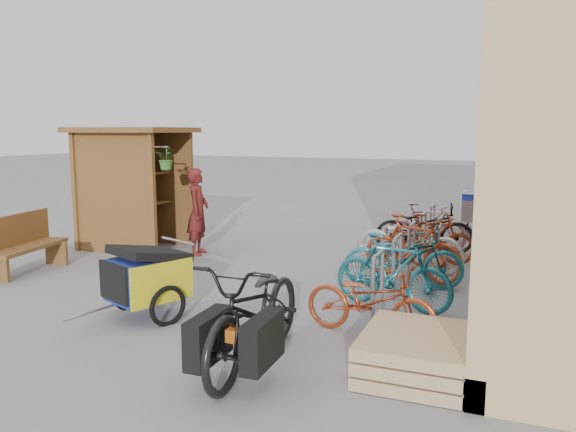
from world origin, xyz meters
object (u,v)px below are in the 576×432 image
at_px(bike_3, 412,248).
at_px(bike_6, 424,228).
at_px(bike_0, 370,301).
at_px(bike_7, 425,227).
at_px(child_trailer, 147,276).
at_px(bike_5, 431,239).
at_px(bike_4, 410,241).
at_px(bench, 24,243).
at_px(cargo_bike, 256,312).
at_px(pallet_stack, 416,354).
at_px(shopping_carts, 476,208).
at_px(bike_1, 393,272).
at_px(kiosk, 129,171).
at_px(person_kiosk, 198,212).
at_px(bike_2, 403,257).

height_order(bike_3, bike_6, bike_3).
xyz_separation_m(bike_0, bike_7, (-0.11, 4.89, 0.06)).
distance_m(child_trailer, bike_6, 5.78).
xyz_separation_m(bike_5, bike_7, (-0.26, 1.05, 0.03)).
bearing_deg(bike_4, bench, 126.71).
height_order(bench, cargo_bike, cargo_bike).
xyz_separation_m(pallet_stack, bike_3, (-0.64, 3.49, 0.31)).
distance_m(cargo_bike, bike_7, 6.18).
distance_m(shopping_carts, bike_1, 6.43).
distance_m(cargo_bike, bike_3, 3.99).
xyz_separation_m(bike_1, bike_7, (-0.14, 3.79, -0.02)).
bearing_deg(kiosk, bike_0, -28.31).
bearing_deg(bike_0, shopping_carts, 3.54).
bearing_deg(person_kiosk, bike_2, -116.86).
relative_size(person_kiosk, bike_6, 0.89).
bearing_deg(bike_0, bike_6, 9.86).
relative_size(bench, bike_3, 0.93).
bearing_deg(kiosk, pallet_stack, -31.66).
relative_size(pallet_stack, shopping_carts, 0.79).
distance_m(person_kiosk, bike_5, 4.31).
relative_size(kiosk, cargo_bike, 1.15).
distance_m(pallet_stack, bike_4, 4.20).
distance_m(bike_0, bike_6, 4.75).
xyz_separation_m(shopping_carts, bike_1, (-0.63, -6.40, -0.08)).
distance_m(bench, bike_4, 6.42).
height_order(bench, bike_3, bike_3).
height_order(bike_1, bike_3, bike_3).
distance_m(bench, bike_2, 6.16).
height_order(bench, child_trailer, bench).
bearing_deg(bike_7, kiosk, 100.17).
bearing_deg(person_kiosk, shopping_carts, -61.45).
bearing_deg(bike_0, bike_2, 9.28).
distance_m(shopping_carts, bike_3, 4.89).
relative_size(kiosk, person_kiosk, 1.52).
height_order(bike_2, bike_3, bike_3).
xyz_separation_m(pallet_stack, child_trailer, (-3.43, 0.46, 0.32)).
distance_m(bike_1, bike_3, 1.55).
bearing_deg(pallet_stack, shopping_carts, 90.00).
xyz_separation_m(kiosk, bike_1, (5.65, -1.92, -1.06)).
xyz_separation_m(bike_3, bike_5, (0.13, 1.20, -0.07)).
distance_m(shopping_carts, bike_7, 2.72).
xyz_separation_m(bike_0, bike_6, (-0.11, 4.75, 0.07)).
distance_m(pallet_stack, person_kiosk, 6.12).
bearing_deg(shopping_carts, bike_2, -97.32).
distance_m(bike_3, bike_4, 0.65).
bearing_deg(child_trailer, kiosk, 151.96).
bearing_deg(child_trailer, shopping_carts, 88.61).
xyz_separation_m(bench, shopping_carts, (6.68, 6.77, 0.08)).
bearing_deg(bike_4, person_kiosk, 107.22).
xyz_separation_m(bike_4, bike_6, (0.02, 1.47, -0.01)).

